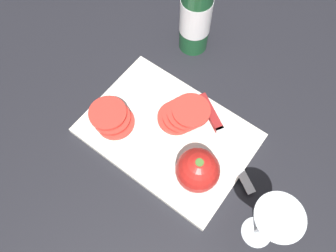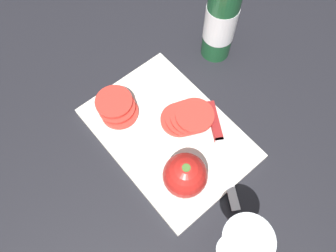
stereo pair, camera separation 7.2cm
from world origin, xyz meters
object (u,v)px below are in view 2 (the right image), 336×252
at_px(tomato_slice_stack_far, 187,117).
at_px(tomato_slice_stack_near, 117,107).
at_px(wine_glass, 243,243).
at_px(whole_tomato, 185,175).
at_px(wine_bottle, 222,16).
at_px(knife, 217,131).

bearing_deg(tomato_slice_stack_far, tomato_slice_stack_near, -140.61).
distance_m(wine_glass, whole_tomato, 0.17).
xyz_separation_m(wine_glass, tomato_slice_stack_far, (-0.27, 0.12, -0.08)).
xyz_separation_m(wine_bottle, tomato_slice_stack_near, (-0.01, -0.31, -0.10)).
bearing_deg(tomato_slice_stack_near, tomato_slice_stack_far, 39.39).
xyz_separation_m(wine_bottle, whole_tomato, (0.22, -0.30, -0.06)).
distance_m(knife, tomato_slice_stack_far, 0.07).
distance_m(wine_bottle, wine_glass, 0.50).
bearing_deg(tomato_slice_stack_far, knife, 26.74).
bearing_deg(tomato_slice_stack_near, wine_bottle, 87.29).
distance_m(wine_glass, tomato_slice_stack_far, 0.30).
bearing_deg(whole_tomato, knife, 106.72).
bearing_deg(wine_bottle, knife, -43.47).
height_order(whole_tomato, knife, whole_tomato).
height_order(wine_glass, knife, wine_glass).
xyz_separation_m(tomato_slice_stack_near, tomato_slice_stack_far, (0.13, 0.10, 0.00)).
relative_size(wine_bottle, wine_glass, 2.16).
height_order(wine_bottle, knife, wine_bottle).
distance_m(wine_glass, tomato_slice_stack_near, 0.40).
bearing_deg(tomato_slice_stack_far, wine_glass, -23.86).
height_order(wine_bottle, tomato_slice_stack_near, wine_bottle).
bearing_deg(knife, whole_tomato, -42.29).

